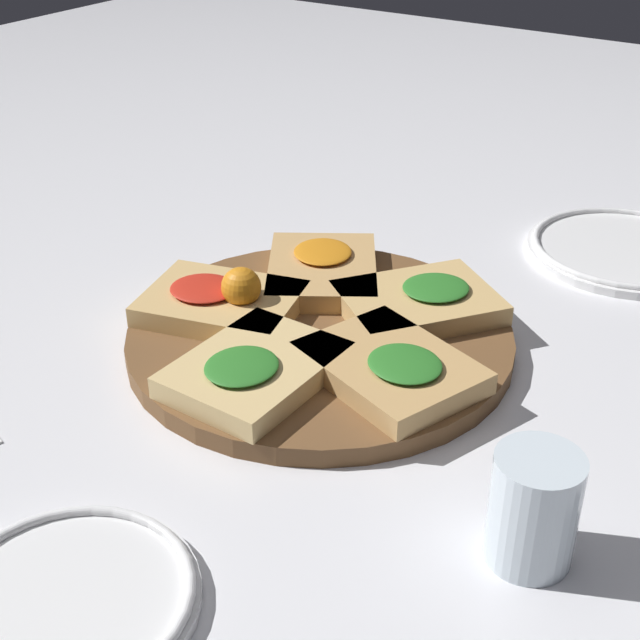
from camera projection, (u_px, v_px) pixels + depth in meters
The scene contains 10 objects.
ground_plane at pixel (320, 346), 0.91m from camera, with size 3.00×3.00×0.00m, color white.
serving_board at pixel (320, 337), 0.90m from camera, with size 0.39×0.39×0.02m, color brown.
focaccia_slice_0 at pixel (419, 301), 0.92m from camera, with size 0.20×0.19×0.03m.
focaccia_slice_1 at pixel (322, 270), 0.99m from camera, with size 0.19×0.18×0.03m.
focaccia_slice_2 at pixel (223, 300), 0.92m from camera, with size 0.15×0.18×0.05m.
focaccia_slice_3 at pixel (252, 368), 0.82m from camera, with size 0.16×0.12×0.03m.
focaccia_slice_4 at pixel (391, 367), 0.82m from camera, with size 0.16×0.19×0.03m.
plate_left at pixel (626, 249), 1.09m from camera, with size 0.24×0.24×0.02m.
plate_right at pixel (67, 600), 0.61m from camera, with size 0.18×0.18×0.02m.
water_glass at pixel (533, 509), 0.63m from camera, with size 0.06×0.06×0.09m, color silver.
Camera 1 is at (0.65, 0.42, 0.48)m, focal length 50.00 mm.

